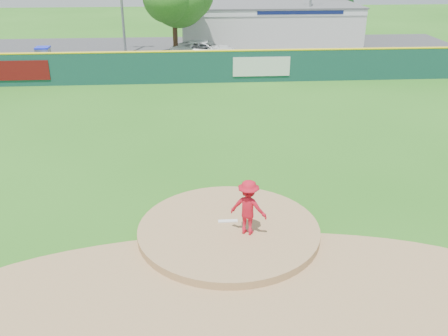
{
  "coord_description": "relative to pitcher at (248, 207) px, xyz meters",
  "views": [
    {
      "loc": [
        -1.07,
        -12.98,
        8.09
      ],
      "look_at": [
        0.0,
        2.0,
        1.3
      ],
      "focal_mm": 40.0,
      "sensor_mm": 36.0,
      "label": 1
    }
  ],
  "objects": [
    {
      "name": "ground",
      "position": [
        -0.54,
        0.37,
        -1.1
      ],
      "size": [
        120.0,
        120.0,
        0.0
      ],
      "primitive_type": "plane",
      "color": "#286B19",
      "rests_on": "ground"
    },
    {
      "name": "pool_building_grp",
      "position": [
        5.46,
        32.36,
        0.56
      ],
      "size": [
        15.2,
        8.2,
        3.31
      ],
      "color": "silver",
      "rests_on": "ground"
    },
    {
      "name": "fence_banners",
      "position": [
        -4.48,
        18.29,
        -0.1
      ],
      "size": [
        18.49,
        0.04,
        1.2
      ],
      "color": "#5F0D0D",
      "rests_on": "ground"
    },
    {
      "name": "parking_lot",
      "position": [
        -0.54,
        27.37,
        -1.09
      ],
      "size": [
        44.0,
        16.0,
        0.02
      ],
      "primitive_type": "cube",
      "color": "#38383A",
      "rests_on": "ground"
    },
    {
      "name": "playground_slide",
      "position": [
        -11.79,
        23.37,
        -0.36
      ],
      "size": [
        0.94,
        2.64,
        1.46
      ],
      "color": "#1A27E5",
      "rests_on": "ground"
    },
    {
      "name": "pitcher",
      "position": [
        0.0,
        0.0,
        0.0
      ],
      "size": [
        1.26,
        1.03,
        1.7
      ],
      "primitive_type": "imported",
      "rotation": [
        0.0,
        0.0,
        2.72
      ],
      "color": "red",
      "rests_on": "pitchers_mound"
    },
    {
      "name": "pitchers_mound",
      "position": [
        -0.54,
        0.37,
        -1.1
      ],
      "size": [
        5.5,
        5.5,
        0.5
      ],
      "primitive_type": "cylinder",
      "color": "#9E774C",
      "rests_on": "ground"
    },
    {
      "name": "pitching_rubber",
      "position": [
        -0.54,
        0.67,
        -0.83
      ],
      "size": [
        0.6,
        0.15,
        0.04
      ],
      "primitive_type": "cube",
      "color": "white",
      "rests_on": "pitchers_mound"
    },
    {
      "name": "infield_dirt_arc",
      "position": [
        -0.54,
        -2.63,
        -1.09
      ],
      "size": [
        15.4,
        15.4,
        0.01
      ],
      "primitive_type": "cylinder",
      "color": "#9E774C",
      "rests_on": "ground"
    },
    {
      "name": "van",
      "position": [
        -0.36,
        25.13,
        -0.37
      ],
      "size": [
        5.47,
        3.39,
        1.41
      ],
      "primitive_type": "imported",
      "rotation": [
        0.0,
        0.0,
        1.35
      ],
      "color": "white",
      "rests_on": "parking_lot"
    },
    {
      "name": "outfield_fence",
      "position": [
        -0.54,
        18.37,
        -0.01
      ],
      "size": [
        40.0,
        0.14,
        2.07
      ],
      "color": "#133E38",
      "rests_on": "ground"
    }
  ]
}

